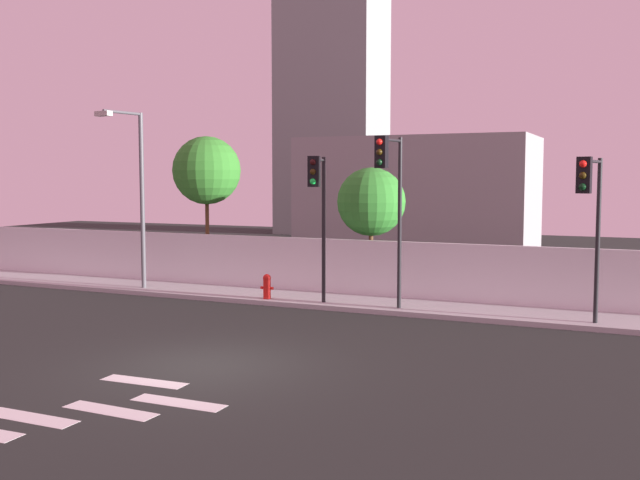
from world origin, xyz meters
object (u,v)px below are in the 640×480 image
traffic_light_left (390,185)px  fire_hydrant (267,285)px  roadside_tree_leftmost (207,171)px  roadside_tree_midleft (371,202)px  traffic_light_center (318,197)px  traffic_light_right (590,203)px  street_lamp_curbside (136,184)px

traffic_light_left → fire_hydrant: bearing=173.7°
roadside_tree_leftmost → roadside_tree_midleft: bearing=0.0°
traffic_light_center → traffic_light_right: bearing=-1.8°
roadside_tree_midleft → street_lamp_curbside: bearing=-158.7°
traffic_light_right → street_lamp_curbside: street_lamp_curbside is taller
traffic_light_left → traffic_light_center: traffic_light_left is taller
traffic_light_center → fire_hydrant: traffic_light_center is taller
traffic_light_center → fire_hydrant: (-2.00, 0.44, -2.85)m
street_lamp_curbside → roadside_tree_midleft: bearing=21.3°
roadside_tree_midleft → fire_hydrant: bearing=-128.8°
street_lamp_curbside → fire_hydrant: street_lamp_curbside is taller
traffic_light_center → traffic_light_right: 7.67m
traffic_light_left → fire_hydrant: traffic_light_left is taller
traffic_light_left → street_lamp_curbside: 9.39m
traffic_light_right → fire_hydrant: 10.08m
traffic_light_left → roadside_tree_midleft: traffic_light_left is taller
traffic_light_left → fire_hydrant: size_ratio=6.34×
roadside_tree_leftmost → traffic_light_left: bearing=-22.4°
traffic_light_center → roadside_tree_midleft: traffic_light_center is taller
fire_hydrant → roadside_tree_midleft: size_ratio=0.18×
street_lamp_curbside → traffic_light_center: bearing=-4.1°
traffic_light_center → fire_hydrant: size_ratio=5.66×
roadside_tree_midleft → traffic_light_right: bearing=-26.9°
fire_hydrant → roadside_tree_midleft: 4.64m
traffic_light_center → fire_hydrant: 3.51m
traffic_light_right → roadside_tree_midleft: (-7.25, 3.68, -0.19)m
fire_hydrant → traffic_light_left: bearing=-6.3°
roadside_tree_leftmost → roadside_tree_midleft: size_ratio=1.28×
traffic_light_center → street_lamp_curbside: bearing=175.9°
traffic_light_left → traffic_light_center: (-2.26, 0.03, -0.37)m
fire_hydrant → roadside_tree_midleft: (2.41, 3.00, 2.60)m
traffic_light_right → fire_hydrant: bearing=176.0°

